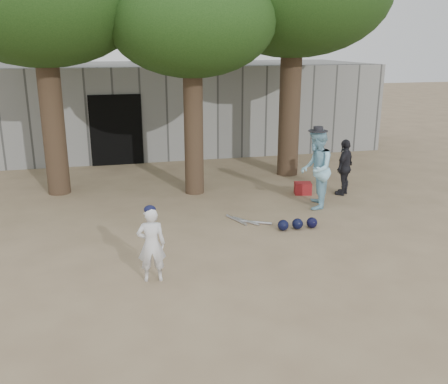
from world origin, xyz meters
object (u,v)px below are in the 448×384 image
object	(u,v)px
boy_player	(151,245)
red_bag	(303,188)
spectator_dark	(345,167)
spectator_blue	(316,169)

from	to	relation	value
boy_player	red_bag	world-z (taller)	boy_player
boy_player	spectator_dark	world-z (taller)	spectator_dark
spectator_blue	red_bag	distance (m)	1.33
boy_player	spectator_blue	distance (m)	5.00
boy_player	spectator_dark	size ratio (longest dim) A/B	0.88
spectator_blue	spectator_dark	xyz separation A→B (m)	(1.15, 0.81, -0.21)
boy_player	spectator_blue	size ratio (longest dim) A/B	0.68
spectator_dark	boy_player	bearing A→B (deg)	-6.98
spectator_blue	spectator_dark	bearing A→B (deg)	150.20
boy_player	red_bag	size ratio (longest dim) A/B	2.99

